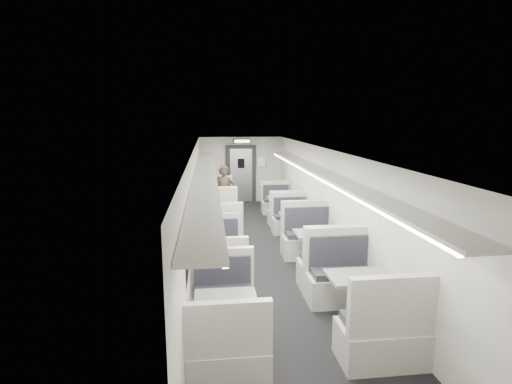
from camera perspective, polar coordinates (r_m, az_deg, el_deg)
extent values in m
cube|color=black|center=(9.21, 0.98, -9.44)|extent=(3.00, 12.00, 0.12)
cube|color=white|center=(8.68, 1.03, 6.39)|extent=(3.00, 12.00, 0.12)
cube|color=silver|center=(14.80, -2.19, 3.23)|extent=(3.00, 0.12, 2.40)
cube|color=silver|center=(3.36, 16.57, -24.19)|extent=(3.00, 0.12, 2.40)
cube|color=silver|center=(8.79, -9.13, -2.00)|extent=(0.12, 12.00, 2.40)
cube|color=silver|center=(9.20, 10.68, -1.48)|extent=(0.12, 12.00, 2.40)
cube|color=beige|center=(11.20, -5.68, -4.21)|extent=(1.15, 0.64, 0.49)
cube|color=black|center=(11.16, -5.71, -2.69)|extent=(1.02, 0.51, 0.11)
cube|color=beige|center=(10.83, -5.71, -1.34)|extent=(1.15, 0.13, 0.76)
cube|color=beige|center=(12.84, -5.84, -2.29)|extent=(1.15, 0.64, 0.49)
cube|color=black|center=(12.75, -5.86, -1.02)|extent=(1.02, 0.51, 0.11)
cube|color=beige|center=(12.95, -5.91, 0.62)|extent=(1.15, 0.13, 0.76)
cylinder|color=#AFAFB1|center=(11.99, -5.78, -2.58)|extent=(0.11, 0.11, 0.75)
cylinder|color=#AFAFB1|center=(12.08, -5.75, -4.23)|extent=(0.39, 0.39, 0.03)
cube|color=slate|center=(11.90, -5.81, -0.63)|extent=(0.95, 0.65, 0.04)
cube|color=beige|center=(9.39, -5.43, -7.16)|extent=(1.13, 0.63, 0.48)
cube|color=black|center=(9.34, -5.46, -5.39)|extent=(1.00, 0.50, 0.11)
cube|color=beige|center=(9.00, -5.46, -3.90)|extent=(1.13, 0.13, 0.74)
cube|color=beige|center=(10.98, -5.65, -4.53)|extent=(1.13, 0.63, 0.48)
cube|color=black|center=(10.88, -5.68, -3.09)|extent=(1.00, 0.50, 0.11)
cube|color=beige|center=(11.06, -5.74, -1.17)|extent=(1.13, 0.13, 0.74)
cylinder|color=#AFAFB1|center=(10.15, -5.56, -5.05)|extent=(0.11, 0.11, 0.73)
cylinder|color=#AFAFB1|center=(10.25, -5.53, -6.94)|extent=(0.38, 0.38, 0.03)
cube|color=slate|center=(10.05, -5.60, -2.81)|extent=(0.94, 0.64, 0.04)
cube|color=beige|center=(7.47, -5.00, -12.21)|extent=(0.96, 0.53, 0.41)
cube|color=black|center=(7.41, -5.04, -10.35)|extent=(0.85, 0.43, 0.09)
cube|color=beige|center=(7.10, -5.02, -8.94)|extent=(0.96, 0.11, 0.63)
cube|color=beige|center=(8.79, -5.31, -8.65)|extent=(0.96, 0.53, 0.41)
cube|color=black|center=(8.69, -5.34, -7.16)|extent=(0.85, 0.43, 0.09)
cube|color=beige|center=(8.82, -5.41, -5.04)|extent=(0.96, 0.11, 0.63)
cylinder|color=#AFAFB1|center=(8.09, -5.19, -9.57)|extent=(0.09, 0.09, 0.63)
cylinder|color=#AFAFB1|center=(8.20, -5.15, -11.53)|extent=(0.33, 0.33, 0.03)
cube|color=slate|center=(7.98, -5.23, -7.21)|extent=(0.80, 0.54, 0.04)
cube|color=beige|center=(5.21, -4.00, -23.01)|extent=(1.00, 0.56, 0.42)
cube|color=black|center=(5.10, -4.05, -20.41)|extent=(0.89, 0.44, 0.09)
cube|color=beige|center=(4.76, -3.96, -18.92)|extent=(1.00, 0.11, 0.66)
cube|color=beige|center=(6.49, -4.68, -15.83)|extent=(1.00, 0.56, 0.42)
cube|color=black|center=(6.35, -4.70, -13.85)|extent=(0.89, 0.44, 0.09)
cube|color=beige|center=(6.45, -4.82, -10.73)|extent=(1.00, 0.11, 0.66)
cylinder|color=#AFAFB1|center=(5.78, -4.40, -18.06)|extent=(0.09, 0.09, 0.65)
cylinder|color=#AFAFB1|center=(5.94, -4.35, -20.69)|extent=(0.34, 0.34, 0.03)
cube|color=slate|center=(5.62, -4.45, -14.81)|extent=(0.83, 0.56, 0.04)
cube|color=beige|center=(11.78, 4.08, -3.65)|extent=(0.96, 0.53, 0.41)
cube|color=black|center=(11.75, 4.07, -2.44)|extent=(0.85, 0.42, 0.09)
cube|color=beige|center=(11.48, 4.29, -1.37)|extent=(0.96, 0.11, 0.63)
cube|color=beige|center=(13.13, 2.92, -2.15)|extent=(0.96, 0.53, 0.41)
cube|color=black|center=(13.05, 2.95, -1.11)|extent=(0.85, 0.42, 0.09)
cube|color=beige|center=(13.21, 2.80, 0.24)|extent=(0.96, 0.11, 0.63)
cylinder|color=#AFAFB1|center=(12.43, 3.47, -2.37)|extent=(0.09, 0.09, 0.62)
cylinder|color=#AFAFB1|center=(12.50, 3.46, -3.70)|extent=(0.33, 0.33, 0.03)
cube|color=slate|center=(12.35, 3.49, -0.80)|extent=(0.80, 0.54, 0.04)
cube|color=beige|center=(9.57, 6.74, -7.02)|extent=(1.00, 0.56, 0.42)
cube|color=black|center=(9.52, 6.74, -5.48)|extent=(0.89, 0.44, 0.09)
cube|color=beige|center=(9.23, 7.11, -4.18)|extent=(1.00, 0.11, 0.66)
cube|color=beige|center=(10.94, 4.95, -4.72)|extent=(1.00, 0.56, 0.42)
cube|color=black|center=(10.85, 5.00, -3.44)|extent=(0.89, 0.44, 0.09)
cube|color=beige|center=(11.01, 4.78, -1.72)|extent=(1.00, 0.11, 0.66)
cylinder|color=#AFAFB1|center=(10.22, 5.79, -5.19)|extent=(0.09, 0.09, 0.65)
cylinder|color=#AFAFB1|center=(10.31, 5.76, -6.85)|extent=(0.34, 0.34, 0.03)
cube|color=slate|center=(10.13, 5.83, -3.21)|extent=(0.83, 0.57, 0.04)
cube|color=beige|center=(7.63, 10.54, -11.55)|extent=(1.15, 0.64, 0.49)
cube|color=black|center=(7.55, 10.55, -9.37)|extent=(1.02, 0.51, 0.11)
cube|color=beige|center=(7.21, 11.26, -7.64)|extent=(1.15, 0.13, 0.76)
cube|color=beige|center=(9.15, 7.39, -7.66)|extent=(1.15, 0.64, 0.49)
cube|color=black|center=(9.03, 7.49, -5.93)|extent=(1.02, 0.51, 0.11)
cube|color=beige|center=(9.20, 7.13, -3.52)|extent=(1.15, 0.13, 0.76)
cylinder|color=#AFAFB1|center=(8.34, 8.84, -8.59)|extent=(0.11, 0.11, 0.75)
cylinder|color=#AFAFB1|center=(8.46, 8.77, -10.88)|extent=(0.39, 0.39, 0.03)
cube|color=slate|center=(8.21, 8.92, -5.84)|extent=(0.95, 0.65, 0.04)
cube|color=beige|center=(5.71, 17.76, -19.88)|extent=(1.16, 0.64, 0.49)
cube|color=black|center=(5.59, 17.80, -17.06)|extent=(1.03, 0.51, 0.11)
cube|color=beige|center=(5.24, 19.26, -15.15)|extent=(1.16, 0.13, 0.76)
cube|color=beige|center=(7.12, 11.97, -13.25)|extent=(1.16, 0.64, 0.49)
cube|color=black|center=(6.98, 12.15, -11.09)|extent=(1.03, 0.51, 0.11)
cube|color=beige|center=(7.10, 11.55, -7.86)|extent=(1.16, 0.13, 0.76)
cylinder|color=#AFAFB1|center=(6.34, 14.55, -15.16)|extent=(0.11, 0.11, 0.75)
cylinder|color=#AFAFB1|center=(6.50, 14.40, -18.03)|extent=(0.39, 0.39, 0.03)
cube|color=slate|center=(6.17, 14.74, -11.64)|extent=(0.96, 0.66, 0.04)
imported|color=black|center=(12.05, -4.57, -0.19)|extent=(0.67, 0.49, 1.70)
cube|color=black|center=(12.11, -8.20, 2.20)|extent=(0.02, 1.18, 0.84)
cube|color=black|center=(9.93, -8.48, 0.36)|extent=(0.02, 1.18, 0.84)
cube|color=black|center=(7.78, -8.91, -2.50)|extent=(0.02, 1.18, 0.84)
cube|color=black|center=(5.66, -9.66, -7.53)|extent=(0.02, 1.18, 0.84)
cube|color=beige|center=(8.36, -7.29, 2.42)|extent=(0.46, 10.40, 0.05)
cube|color=white|center=(8.37, -5.91, 2.11)|extent=(0.05, 10.20, 0.04)
cube|color=beige|center=(8.71, 9.54, 2.69)|extent=(0.46, 10.40, 0.05)
cube|color=white|center=(8.66, 8.26, 2.35)|extent=(0.05, 10.20, 0.04)
cube|color=black|center=(14.71, -2.14, 2.59)|extent=(1.10, 0.10, 2.10)
cube|color=#AFAFB1|center=(14.68, -2.13, 2.38)|extent=(0.80, 0.05, 1.95)
cube|color=black|center=(14.59, -2.13, 4.11)|extent=(0.25, 0.02, 0.35)
cube|color=black|center=(14.10, -2.01, 7.27)|extent=(0.62, 0.10, 0.16)
cube|color=silver|center=(14.04, -1.99, 7.26)|extent=(0.54, 0.02, 0.10)
cube|color=white|center=(14.71, 0.77, 4.37)|extent=(0.32, 0.02, 0.40)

